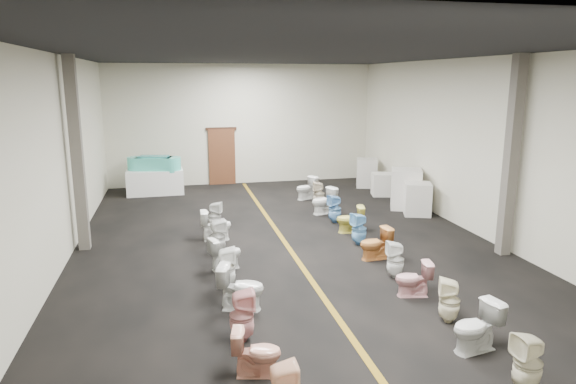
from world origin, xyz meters
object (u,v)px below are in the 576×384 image
at_px(toilet_right_6, 359,229).
at_px(toilet_right_11, 306,188).
at_px(toilet_left_6, 225,253).
at_px(toilet_left_9, 215,216).
at_px(toilet_right_1, 476,327).
at_px(toilet_right_9, 324,201).
at_px(toilet_left_3, 242,316).
at_px(toilet_right_0, 528,363).
at_px(toilet_right_7, 350,219).
at_px(appliance_crate_c, 382,184).
at_px(toilet_left_5, 226,268).
at_px(toilet_right_5, 375,244).
at_px(toilet_left_2, 257,352).
at_px(toilet_left_7, 217,237).
at_px(toilet_left_4, 241,287).
at_px(display_table, 155,182).
at_px(toilet_right_8, 335,209).
at_px(appliance_crate_a, 417,199).
at_px(toilet_right_4, 395,260).
at_px(toilet_right_3, 413,279).
at_px(bathtub, 154,164).
at_px(appliance_crate_d, 367,173).
at_px(toilet_left_8, 216,225).
at_px(toilet_right_2, 449,301).
at_px(appliance_crate_b, 406,189).
at_px(toilet_right_10, 319,194).

relative_size(toilet_right_6, toilet_right_11, 1.05).
distance_m(toilet_left_6, toilet_left_9, 2.94).
bearing_deg(toilet_right_6, toilet_right_1, -11.16).
bearing_deg(toilet_left_9, toilet_right_9, -54.21).
relative_size(toilet_left_3, toilet_right_0, 1.04).
distance_m(toilet_right_1, toilet_right_7, 6.11).
relative_size(appliance_crate_c, toilet_left_5, 0.96).
xyz_separation_m(toilet_left_9, toilet_right_5, (3.31, -3.06, -0.02)).
height_order(toilet_left_2, toilet_left_7, toilet_left_7).
bearing_deg(toilet_right_7, toilet_right_9, -165.60).
bearing_deg(toilet_right_5, toilet_left_2, -45.14).
xyz_separation_m(toilet_left_4, toilet_right_5, (3.27, 1.88, -0.04)).
relative_size(appliance_crate_c, toilet_right_5, 1.06).
bearing_deg(toilet_left_6, toilet_left_4, 163.68).
bearing_deg(display_table, toilet_right_8, -44.37).
bearing_deg(appliance_crate_a, display_table, 148.91).
bearing_deg(appliance_crate_c, toilet_left_3, -124.11).
distance_m(toilet_left_9, toilet_right_7, 3.58).
distance_m(appliance_crate_a, toilet_right_4, 5.20).
distance_m(toilet_left_4, toilet_right_8, 5.94).
height_order(toilet_right_0, toilet_right_3, toilet_right_0).
bearing_deg(appliance_crate_a, toilet_right_1, -110.34).
xyz_separation_m(bathtub, toilet_left_9, (1.67, -4.90, -0.69)).
xyz_separation_m(appliance_crate_d, toilet_left_3, (-6.08, -10.45, -0.11)).
xyz_separation_m(toilet_left_8, toilet_right_0, (3.36, -7.30, 0.02)).
bearing_deg(toilet_right_8, appliance_crate_a, 88.07).
xyz_separation_m(toilet_right_2, toilet_right_4, (-0.05, 2.02, 0.00)).
bearing_deg(bathtub, toilet_left_6, -64.09).
bearing_deg(toilet_left_5, toilet_left_4, -168.30).
bearing_deg(toilet_right_1, bathtub, -168.36).
relative_size(toilet_left_3, toilet_left_8, 1.09).
xyz_separation_m(toilet_left_4, toilet_right_6, (3.27, 2.93, -0.01)).
xyz_separation_m(toilet_left_6, toilet_left_9, (0.03, 2.94, 0.03)).
bearing_deg(toilet_right_0, appliance_crate_b, 159.33).
bearing_deg(toilet_left_3, toilet_right_9, -25.19).
xyz_separation_m(appliance_crate_b, toilet_left_4, (-5.95, -6.01, -0.21)).
distance_m(toilet_left_3, toilet_right_2, 3.44).
relative_size(toilet_left_8, toilet_left_9, 1.00).
height_order(toilet_left_6, toilet_right_4, toilet_right_4).
bearing_deg(toilet_left_2, toilet_left_6, 12.45).
bearing_deg(toilet_right_7, toilet_left_3, -24.15).
distance_m(toilet_left_3, toilet_right_7, 6.16).
xyz_separation_m(toilet_right_9, toilet_right_11, (-0.03, 1.95, -0.01)).
relative_size(appliance_crate_c, toilet_right_8, 0.97).
relative_size(toilet_left_2, toilet_left_8, 0.88).
xyz_separation_m(appliance_crate_d, toilet_left_8, (-6.04, -5.25, -0.14)).
relative_size(bathtub, appliance_crate_c, 2.36).
distance_m(appliance_crate_a, toilet_right_11, 3.80).
bearing_deg(toilet_right_10, toilet_right_5, 9.36).
bearing_deg(toilet_right_5, appliance_crate_d, 155.08).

